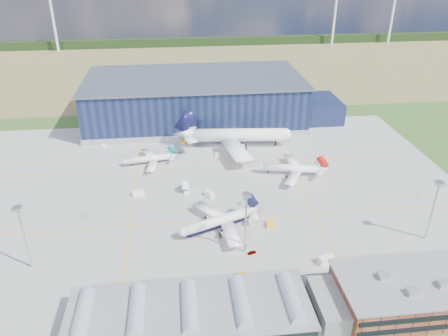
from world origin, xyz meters
TOP-DOWN VIEW (x-y plane):
  - ground at (0.00, 0.00)m, footprint 600.00×600.00m
  - apron at (0.00, 10.00)m, footprint 220.00×160.00m
  - farmland at (0.00, 220.00)m, footprint 600.00×220.00m
  - treeline at (0.00, 300.00)m, footprint 600.00×8.00m
  - hangar at (2.81, 94.80)m, footprint 145.00×62.00m
  - ops_building at (55.01, -60.00)m, footprint 46.00×23.00m
  - glass_concourse at (-6.45, -60.00)m, footprint 78.00×23.00m
  - light_mast_west at (-60.00, -30.00)m, footprint 2.60×2.60m
  - light_mast_center at (10.00, -30.00)m, footprint 2.60×2.60m
  - light_mast_east at (75.00, -30.00)m, footprint 2.60×2.60m
  - airliner_navy at (1.79, -16.17)m, footprint 43.25×42.85m
  - airliner_red at (38.76, 22.00)m, footprint 38.09×37.58m
  - airliner_widebody at (20.02, 55.00)m, footprint 65.69×64.50m
  - airliner_regional at (-25.13, 40.00)m, footprint 30.17×29.68m
  - gse_tug_a at (21.62, -16.12)m, footprint 3.14×4.36m
  - gse_tug_b at (6.58, -43.27)m, footprint 2.65×3.59m
  - gse_van_a at (-28.11, 11.58)m, footprint 5.00×2.31m
  - gse_cart_a at (8.21, 45.00)m, footprint 2.48×3.37m
  - gse_van_b at (1.03, 7.34)m, footprint 4.41×5.33m
  - gse_tug_c at (-8.10, 62.00)m, footprint 1.89×2.91m
  - gse_cart_b at (-48.88, 62.00)m, footprint 3.34×3.50m
  - gse_van_c at (35.49, -38.97)m, footprint 5.66×3.72m
  - airstair at (-8.27, 12.90)m, footprint 3.25×5.94m
  - car_a at (12.11, -31.54)m, footprint 3.32×2.20m
  - car_b at (23.40, -45.55)m, footprint 3.34×1.60m

SIDE VIEW (x-z plane):
  - ground at x=0.00m, z-range 0.00..0.00m
  - farmland at x=0.00m, z-range -0.01..0.01m
  - apron at x=0.00m, z-range -0.01..0.07m
  - car_a at x=12.11m, z-range 0.00..1.05m
  - car_b at x=23.40m, z-range 0.00..1.06m
  - gse_tug_c at x=-8.10m, z-range 0.00..1.24m
  - gse_cart_b at x=-48.88m, z-range 0.00..1.27m
  - gse_cart_a at x=8.21m, z-range 0.00..1.35m
  - gse_tug_b at x=6.58m, z-range 0.00..1.44m
  - gse_tug_a at x=21.62m, z-range 0.00..1.65m
  - gse_van_a at x=-28.11m, z-range 0.00..2.15m
  - gse_van_b at x=1.03m, z-range 0.00..2.23m
  - gse_van_c at x=35.49m, z-range 0.00..2.50m
  - airstair at x=-8.27m, z-range 0.00..3.60m
  - glass_concourse at x=-6.45m, z-range -0.61..7.99m
  - treeline at x=0.00m, z-range 0.00..8.00m
  - airliner_regional at x=-25.13m, z-range 0.00..8.65m
  - ops_building at x=55.01m, z-range -0.66..10.24m
  - airliner_red at x=38.76m, z-range 0.00..10.38m
  - airliner_navy at x=1.79m, z-range 0.00..10.93m
  - airliner_widebody at x=20.02m, z-range 0.00..19.78m
  - hangar at x=2.81m, z-range -1.43..24.67m
  - light_mast_west at x=-60.00m, z-range 3.93..26.93m
  - light_mast_center at x=10.00m, z-range 3.93..26.93m
  - light_mast_east at x=75.00m, z-range 3.93..26.93m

